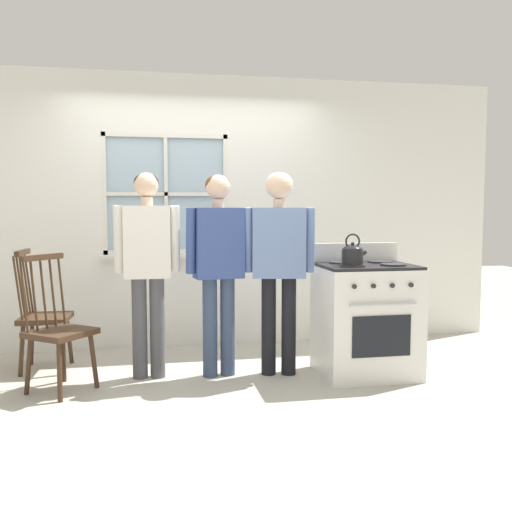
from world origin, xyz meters
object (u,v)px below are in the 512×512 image
at_px(person_adult_right, 279,251).
at_px(chair_by_window, 58,331).
at_px(chair_near_wall, 43,317).
at_px(potted_plant, 142,249).
at_px(person_teen_center, 218,255).
at_px(kettle, 353,254).
at_px(stove, 366,319).
at_px(person_elderly_left, 147,256).

bearing_deg(person_adult_right, chair_by_window, -165.23).
relative_size(chair_near_wall, potted_plant, 4.56).
bearing_deg(person_teen_center, kettle, -25.72).
bearing_deg(stove, chair_near_wall, 166.19).
height_order(person_elderly_left, stove, person_elderly_left).
bearing_deg(stove, person_adult_right, 168.50).
bearing_deg(chair_near_wall, stove, -101.24).
distance_m(person_adult_right, kettle, 0.60).
xyz_separation_m(person_teen_center, person_adult_right, (0.49, -0.06, 0.04)).
bearing_deg(chair_near_wall, kettle, -104.96).
height_order(chair_near_wall, person_teen_center, person_teen_center).
distance_m(person_teen_center, kettle, 1.08).
bearing_deg(chair_by_window, person_teen_center, -43.48).
xyz_separation_m(chair_by_window, person_adult_right, (1.73, 0.11, 0.58)).
xyz_separation_m(kettle, potted_plant, (-1.65, 1.38, -0.03)).
xyz_separation_m(chair_near_wall, person_adult_right, (1.95, -0.51, 0.58)).
relative_size(person_teen_center, kettle, 6.71).
relative_size(chair_near_wall, person_adult_right, 0.62).
height_order(person_teen_center, stove, person_teen_center).
distance_m(chair_near_wall, kettle, 2.67).
relative_size(person_elderly_left, person_adult_right, 0.99).
relative_size(person_teen_center, potted_plant, 7.28).
bearing_deg(person_elderly_left, person_teen_center, -3.93).
height_order(person_teen_center, kettle, person_teen_center).
xyz_separation_m(chair_near_wall, kettle, (2.49, -0.78, 0.57)).
bearing_deg(chair_by_window, person_elderly_left, -33.00).
xyz_separation_m(stove, kettle, (-0.17, -0.13, 0.55)).
height_order(chair_by_window, potted_plant, potted_plant).
xyz_separation_m(person_teen_center, stove, (1.20, -0.20, -0.53)).
bearing_deg(person_adult_right, stove, -0.34).
relative_size(person_adult_right, stove, 1.55).
relative_size(chair_by_window, stove, 0.96).
distance_m(stove, potted_plant, 2.27).
relative_size(chair_by_window, kettle, 4.20).
height_order(chair_by_window, stove, stove).
bearing_deg(kettle, chair_by_window, 175.80).
bearing_deg(stove, potted_plant, 145.74).
xyz_separation_m(person_elderly_left, kettle, (1.60, -0.39, 0.02)).
bearing_deg(stove, chair_by_window, 179.18).
bearing_deg(kettle, chair_near_wall, 162.48).
relative_size(person_adult_right, potted_plant, 7.38).
xyz_separation_m(chair_by_window, potted_plant, (0.62, 1.21, 0.54)).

